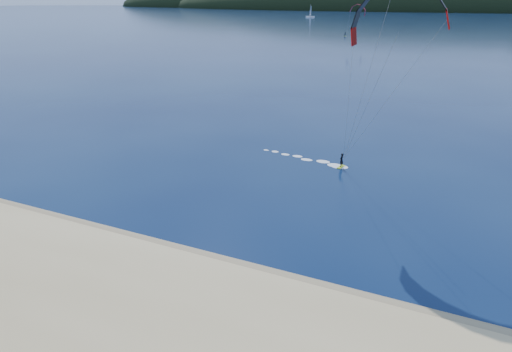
{
  "coord_description": "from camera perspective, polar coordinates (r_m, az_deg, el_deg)",
  "views": [
    {
      "loc": [
        17.19,
        -17.94,
        17.83
      ],
      "look_at": [
        4.8,
        10.0,
        5.0
      ],
      "focal_mm": 30.0,
      "sensor_mm": 36.0,
      "label": 1
    }
  ],
  "objects": [
    {
      "name": "ground",
      "position": [
        30.58,
        -16.52,
        -14.0
      ],
      "size": [
        1800.0,
        1800.0,
        0.0
      ],
      "primitive_type": "plane",
      "color": "#071639",
      "rests_on": "ground"
    },
    {
      "name": "wet_sand",
      "position": [
        33.39,
        -11.6,
        -9.93
      ],
      "size": [
        220.0,
        2.5,
        0.1
      ],
      "color": "#897150",
      "rests_on": "ground"
    },
    {
      "name": "headland",
      "position": [
        763.61,
        24.14,
        19.6
      ],
      "size": [
        1200.0,
        310.0,
        140.0
      ],
      "color": "black",
      "rests_on": "ground"
    },
    {
      "name": "kitesurfer_near",
      "position": [
        38.81,
        17.96,
        17.05
      ],
      "size": [
        20.05,
        9.91,
        17.98
      ],
      "color": "#AACD18",
      "rests_on": "ground"
    },
    {
      "name": "kitesurfer_far",
      "position": [
        221.06,
        13.36,
        20.39
      ],
      "size": [
        10.31,
        4.72,
        13.63
      ],
      "color": "#AACD18",
      "rests_on": "ground"
    },
    {
      "name": "sailboat",
      "position": [
        432.19,
        7.25,
        20.35
      ],
      "size": [
        8.18,
        5.26,
        11.62
      ],
      "color": "white",
      "rests_on": "ground"
    }
  ]
}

